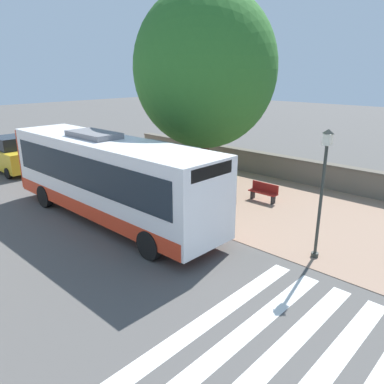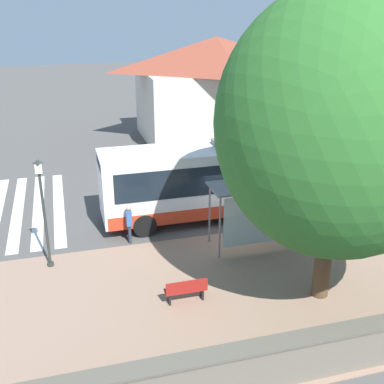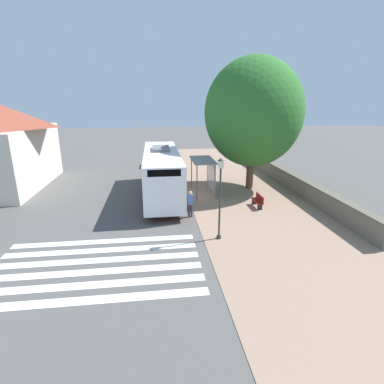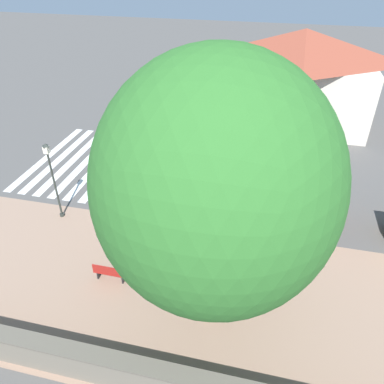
{
  "view_description": "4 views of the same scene",
  "coord_description": "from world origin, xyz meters",
  "px_view_note": "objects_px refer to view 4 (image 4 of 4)",
  "views": [
    {
      "loc": [
        10.09,
        12.39,
        5.9
      ],
      "look_at": [
        -0.62,
        2.29,
        1.12
      ],
      "focal_mm": 35.0,
      "sensor_mm": 36.0,
      "label": 1
    },
    {
      "loc": [
        -17.52,
        6.78,
        9.46
      ],
      "look_at": [
        -1.16,
        2.23,
        2.57
      ],
      "focal_mm": 45.0,
      "sensor_mm": 36.0,
      "label": 2
    },
    {
      "loc": [
        2.36,
        21.59,
        6.91
      ],
      "look_at": [
        -0.11,
        2.26,
        0.91
      ],
      "focal_mm": 28.0,
      "sensor_mm": 36.0,
      "label": 3
    },
    {
      "loc": [
        -14.57,
        -2.62,
        12.07
      ],
      "look_at": [
        0.92,
        1.05,
        1.42
      ],
      "focal_mm": 35.0,
      "sensor_mm": 36.0,
      "label": 4
    }
  ],
  "objects_px": {
    "bus_shelter": "(208,210)",
    "bench": "(110,272)",
    "shade_tree": "(216,187)",
    "street_lamp_near": "(53,175)",
    "bus": "(217,178)",
    "pedestrian": "(125,197)"
  },
  "relations": [
    {
      "from": "pedestrian",
      "to": "bus",
      "type": "bearing_deg",
      "value": -71.08
    },
    {
      "from": "bus",
      "to": "bus_shelter",
      "type": "height_order",
      "value": "bus"
    },
    {
      "from": "bus",
      "to": "bench",
      "type": "height_order",
      "value": "bus"
    },
    {
      "from": "bench",
      "to": "shade_tree",
      "type": "xyz_separation_m",
      "value": [
        -0.83,
        -4.5,
        5.51
      ]
    },
    {
      "from": "bus",
      "to": "bench",
      "type": "bearing_deg",
      "value": 151.52
    },
    {
      "from": "bus_shelter",
      "to": "street_lamp_near",
      "type": "xyz_separation_m",
      "value": [
        0.58,
        7.92,
        0.34
      ]
    },
    {
      "from": "bus",
      "to": "bus_shelter",
      "type": "distance_m",
      "value": 3.26
    },
    {
      "from": "bench",
      "to": "street_lamp_near",
      "type": "height_order",
      "value": "street_lamp_near"
    },
    {
      "from": "bus",
      "to": "pedestrian",
      "type": "height_order",
      "value": "bus"
    },
    {
      "from": "bus_shelter",
      "to": "shade_tree",
      "type": "bearing_deg",
      "value": -166.34
    },
    {
      "from": "street_lamp_near",
      "to": "shade_tree",
      "type": "xyz_separation_m",
      "value": [
        -4.44,
        -8.85,
        3.45
      ]
    },
    {
      "from": "bench",
      "to": "street_lamp_near",
      "type": "relative_size",
      "value": 0.33
    },
    {
      "from": "street_lamp_near",
      "to": "shade_tree",
      "type": "bearing_deg",
      "value": -116.61
    },
    {
      "from": "pedestrian",
      "to": "shade_tree",
      "type": "height_order",
      "value": "shade_tree"
    },
    {
      "from": "bus_shelter",
      "to": "shade_tree",
      "type": "height_order",
      "value": "shade_tree"
    },
    {
      "from": "bus",
      "to": "street_lamp_near",
      "type": "height_order",
      "value": "street_lamp_near"
    },
    {
      "from": "bus_shelter",
      "to": "bench",
      "type": "xyz_separation_m",
      "value": [
        -3.03,
        3.56,
        -1.72
      ]
    },
    {
      "from": "bus_shelter",
      "to": "street_lamp_near",
      "type": "bearing_deg",
      "value": 85.83
    },
    {
      "from": "bench",
      "to": "street_lamp_near",
      "type": "xyz_separation_m",
      "value": [
        3.6,
        4.36,
        2.06
      ]
    },
    {
      "from": "bus",
      "to": "shade_tree",
      "type": "relative_size",
      "value": 1.09
    },
    {
      "from": "bus",
      "to": "street_lamp_near",
      "type": "bearing_deg",
      "value": 108.97
    },
    {
      "from": "pedestrian",
      "to": "bench",
      "type": "xyz_separation_m",
      "value": [
        -4.71,
        -1.16,
        -0.51
      ]
    }
  ]
}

